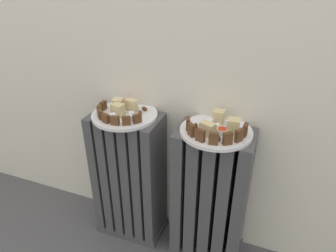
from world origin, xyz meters
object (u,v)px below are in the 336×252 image
object	(u,v)px
radiator_left	(129,178)
plate_right	(216,131)
plate_left	(125,115)
jam_bowl_right	(222,131)
radiator_right	(210,198)
jam_bowl_left	(127,103)
fork	(128,117)

from	to	relation	value
radiator_left	plate_right	xyz separation A→B (m)	(0.36, 0.00, 0.31)
plate_left	jam_bowl_right	size ratio (longest dim) A/B	6.48
radiator_right	plate_right	bearing A→B (deg)	63.43
jam_bowl_left	fork	xyz separation A→B (m)	(0.05, -0.08, -0.01)
plate_right	jam_bowl_left	xyz separation A→B (m)	(-0.38, 0.06, 0.02)
radiator_left	jam_bowl_left	size ratio (longest dim) A/B	12.97
radiator_right	fork	world-z (taller)	fork
plate_right	jam_bowl_right	bearing A→B (deg)	-37.80
plate_left	fork	size ratio (longest dim) A/B	2.40
radiator_right	jam_bowl_left	size ratio (longest dim) A/B	12.97
radiator_left	jam_bowl_left	xyz separation A→B (m)	(-0.02, 0.06, 0.33)
radiator_right	plate_left	distance (m)	0.47
plate_left	jam_bowl_right	xyz separation A→B (m)	(0.38, -0.02, 0.02)
radiator_left	jam_bowl_right	bearing A→B (deg)	-2.92
radiator_right	plate_right	size ratio (longest dim) A/B	2.34
plate_left	plate_right	bearing A→B (deg)	0.00
radiator_right	jam_bowl_right	bearing A→B (deg)	-37.80
plate_right	jam_bowl_right	world-z (taller)	jam_bowl_right
plate_left	fork	distance (m)	0.04
radiator_left	fork	bearing A→B (deg)	-39.73
jam_bowl_right	fork	xyz separation A→B (m)	(-0.35, -0.00, -0.01)
radiator_left	radiator_right	world-z (taller)	same
plate_right	jam_bowl_right	distance (m)	0.04
radiator_right	jam_bowl_right	size ratio (longest dim) A/B	15.13
radiator_right	plate_right	distance (m)	0.31
radiator_left	radiator_right	bearing A→B (deg)	0.00
jam_bowl_left	jam_bowl_right	size ratio (longest dim) A/B	1.17
fork	jam_bowl_left	bearing A→B (deg)	119.12
jam_bowl_right	plate_left	bearing A→B (deg)	177.08
plate_left	jam_bowl_left	size ratio (longest dim) A/B	5.55
jam_bowl_left	fork	size ratio (longest dim) A/B	0.43
jam_bowl_right	fork	world-z (taller)	jam_bowl_right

